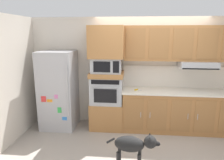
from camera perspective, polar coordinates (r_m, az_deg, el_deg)
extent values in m
plane|color=#9E9389|center=(4.33, 10.66, -17.19)|extent=(9.60, 9.60, 0.00)
cube|color=beige|center=(4.95, 10.21, 2.12)|extent=(6.20, 0.12, 2.50)
cube|color=beige|center=(4.54, -26.44, 0.01)|extent=(0.12, 7.10, 2.50)
cube|color=#ADADB2|center=(4.89, -14.42, -2.65)|extent=(0.76, 0.70, 1.76)
cylinder|color=silver|center=(4.42, -12.10, -2.82)|extent=(0.02, 0.02, 1.10)
cube|color=red|center=(4.69, -18.23, -4.98)|extent=(0.11, 0.01, 0.13)
cube|color=#337FDB|center=(4.68, -12.87, -10.26)|extent=(0.11, 0.01, 0.07)
cube|color=green|center=(4.64, -14.19, -8.01)|extent=(0.09, 0.01, 0.12)
cube|color=orange|center=(4.64, -16.73, -5.45)|extent=(0.12, 0.01, 0.06)
cube|color=pink|center=(4.56, -15.09, -4.41)|extent=(0.08, 0.01, 0.08)
cube|color=#A8703D|center=(4.89, -1.37, -9.43)|extent=(0.74, 0.62, 0.60)
cube|color=#A8AAAF|center=(4.69, -1.41, -2.64)|extent=(0.70, 0.58, 0.60)
cube|color=black|center=(4.43, -1.88, -4.40)|extent=(0.49, 0.01, 0.30)
cube|color=black|center=(4.35, -1.91, -0.62)|extent=(0.59, 0.01, 0.09)
cylinder|color=#A8AAAF|center=(4.35, -1.94, -2.04)|extent=(0.56, 0.02, 0.02)
cube|color=#A8703D|center=(4.61, -1.43, 1.56)|extent=(0.74, 0.62, 0.10)
cube|color=#A8AAAF|center=(4.58, -1.44, 4.14)|extent=(0.64, 0.53, 0.32)
cube|color=black|center=(4.32, -2.83, 3.61)|extent=(0.35, 0.01, 0.22)
cube|color=black|center=(4.29, 1.10, 3.55)|extent=(0.13, 0.01, 0.24)
cube|color=#A8703D|center=(4.53, -1.48, 10.40)|extent=(0.74, 0.62, 0.68)
cube|color=#A8703D|center=(4.97, 20.28, -8.16)|extent=(2.92, 0.60, 0.88)
cube|color=#9A6738|center=(4.51, 5.98, -9.29)|extent=(0.41, 0.01, 0.70)
cylinder|color=#BCBCC1|center=(4.50, 7.86, -9.39)|extent=(0.01, 0.01, 0.12)
cube|color=#9A6738|center=(4.54, 12.20, -9.36)|extent=(0.41, 0.01, 0.70)
cylinder|color=#BCBCC1|center=(4.52, 10.36, -9.42)|extent=(0.01, 0.01, 0.12)
cube|color=#9A6738|center=(4.63, 18.27, -9.33)|extent=(0.41, 0.01, 0.70)
cylinder|color=#BCBCC1|center=(4.65, 20.09, -9.37)|extent=(0.01, 0.01, 0.12)
cube|color=#9A6738|center=(4.76, 24.07, -9.20)|extent=(0.41, 0.01, 0.70)
cylinder|color=#BCBCC1|center=(4.70, 22.42, -9.31)|extent=(0.01, 0.01, 0.12)
cube|color=silver|center=(4.83, 20.69, -3.04)|extent=(2.96, 0.64, 0.04)
cube|color=silver|center=(5.04, 20.12, 0.80)|extent=(2.96, 0.02, 0.50)
cube|color=#A8703D|center=(4.79, 21.28, 9.32)|extent=(2.92, 0.34, 0.74)
cube|color=#A8AAAF|center=(4.80, 22.35, 3.94)|extent=(0.76, 0.48, 0.14)
cube|color=black|center=(4.60, 23.06, 2.84)|extent=(0.72, 0.04, 0.02)
cube|color=#9A6738|center=(4.45, 6.42, 9.90)|extent=(0.41, 0.01, 0.63)
cube|color=#9A6738|center=(4.48, 12.73, 9.69)|extent=(0.41, 0.01, 0.63)
cube|color=#9A6738|center=(4.56, 18.88, 9.37)|extent=(0.41, 0.01, 0.63)
cube|color=#9A6738|center=(4.70, 24.73, 8.97)|extent=(0.41, 0.01, 0.63)
cylinder|color=yellow|center=(4.59, 6.63, -2.64)|extent=(0.09, 0.09, 0.03)
cylinder|color=silver|center=(4.52, 7.69, -2.90)|extent=(0.09, 0.10, 0.01)
ellipsoid|color=black|center=(3.45, 4.74, -17.04)|extent=(0.50, 0.30, 0.25)
sphere|color=black|center=(3.40, 10.44, -16.36)|extent=(0.20, 0.20, 0.20)
ellipsoid|color=black|center=(3.41, 12.18, -16.70)|extent=(0.12, 0.09, 0.07)
cone|color=black|center=(3.42, 10.31, -14.51)|extent=(0.06, 0.06, 0.06)
cone|color=black|center=(3.30, 10.25, -15.59)|extent=(0.06, 0.06, 0.06)
cylinder|color=black|center=(3.48, -0.37, -16.25)|extent=(0.15, 0.05, 0.11)
cylinder|color=black|center=(3.64, 7.56, -20.50)|extent=(0.06, 0.06, 0.31)
cylinder|color=black|center=(3.67, 2.05, -20.09)|extent=(0.06, 0.06, 0.31)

